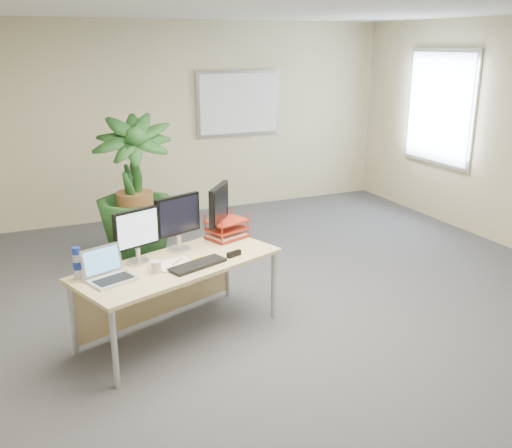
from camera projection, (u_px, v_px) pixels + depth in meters
name	position (u px, v px, depth m)	size (l,w,h in m)	color
floor	(287.00, 337.00, 4.86)	(8.00, 8.00, 0.00)	#49494E
back_wall	(158.00, 121.00, 7.93)	(7.00, 0.04, 2.70)	beige
whiteboard	(239.00, 103.00, 8.30)	(1.30, 0.04, 0.95)	#B0B0B5
window	(440.00, 108.00, 7.73)	(0.04, 1.30, 1.55)	#B0B0B5
desk	(172.00, 275.00, 4.80)	(1.87, 1.27, 0.66)	#D8BE7F
floor_plant	(135.00, 201.00, 6.20)	(0.84, 0.84, 1.50)	#183A15
monitor_left	(137.00, 233.00, 4.62)	(0.40, 0.19, 0.45)	silver
monitor_right	(178.00, 219.00, 4.89)	(0.43, 0.20, 0.49)	silver
monitor_dark	(219.00, 208.00, 5.19)	(0.31, 0.38, 0.51)	silver
laptop	(108.00, 272.00, 4.36)	(0.41, 0.39, 0.24)	silver
keyboard	(198.00, 265.00, 4.61)	(0.49, 0.16, 0.03)	black
coffee_mug	(156.00, 267.00, 4.49)	(0.12, 0.08, 0.09)	silver
spiral_notebook	(175.00, 264.00, 4.65)	(0.31, 0.23, 0.01)	silver
orange_pen	(177.00, 262.00, 4.67)	(0.01, 0.01, 0.15)	#D95818
yellow_highlighter	(198.00, 258.00, 4.78)	(0.02, 0.02, 0.12)	#FAF21A
water_bottle	(77.00, 264.00, 4.34)	(0.07, 0.07, 0.25)	silver
letter_tray	(227.00, 230.00, 5.27)	(0.42, 0.37, 0.16)	#A92614
stapler	(234.00, 254.00, 4.83)	(0.14, 0.04, 0.05)	black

